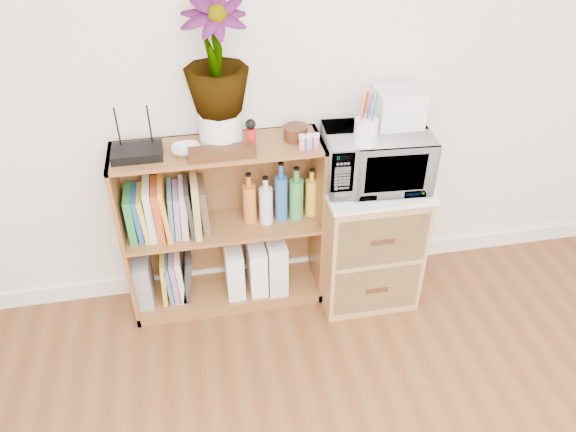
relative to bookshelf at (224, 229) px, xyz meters
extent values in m
cube|color=white|center=(0.35, 0.14, -0.42)|extent=(4.00, 0.02, 0.10)
cube|color=brown|center=(0.00, 0.00, 0.00)|extent=(1.00, 0.30, 0.95)
cube|color=#9E7542|center=(0.75, -0.08, -0.12)|extent=(0.50, 0.45, 0.70)
imported|color=white|center=(0.75, -0.08, 0.38)|extent=(0.52, 0.37, 0.28)
cylinder|color=white|center=(0.66, -0.17, 0.58)|extent=(0.11, 0.11, 0.12)
cube|color=silver|center=(0.86, -0.01, 0.61)|extent=(0.22, 0.18, 0.17)
cube|color=black|center=(-0.36, -0.02, 0.50)|extent=(0.22, 0.15, 0.04)
imported|color=silver|center=(-0.14, -0.03, 0.49)|extent=(0.13, 0.13, 0.03)
cylinder|color=silver|center=(0.03, 0.02, 0.56)|extent=(0.20, 0.20, 0.17)
imported|color=#3A702C|center=(0.03, 0.02, 0.90)|extent=(0.28, 0.28, 0.51)
cube|color=#371F0F|center=(0.02, -0.10, 0.50)|extent=(0.30, 0.08, 0.05)
cylinder|color=#A61814|center=(0.16, -0.04, 0.53)|extent=(0.04, 0.04, 0.10)
cylinder|color=#391F0F|center=(0.37, 0.01, 0.51)|extent=(0.11, 0.11, 0.07)
cube|color=pink|center=(0.42, -0.09, 0.50)|extent=(0.11, 0.04, 0.06)
cube|color=gray|center=(-0.44, 0.00, -0.27)|extent=(0.08, 0.22, 0.27)
cube|color=white|center=(0.04, -0.01, -0.26)|extent=(0.09, 0.23, 0.29)
cube|color=white|center=(0.16, -0.01, -0.26)|extent=(0.09, 0.23, 0.29)
cube|color=silver|center=(0.26, -0.01, -0.25)|extent=(0.10, 0.25, 0.31)
cube|color=#207B32|center=(-0.44, 0.00, 0.15)|extent=(0.04, 0.20, 0.25)
cube|color=#1B4DA2|center=(-0.41, 0.00, 0.14)|extent=(0.03, 0.20, 0.24)
cube|color=gold|center=(-0.38, 0.00, 0.14)|extent=(0.04, 0.20, 0.24)
cube|color=silver|center=(-0.35, 0.00, 0.17)|extent=(0.04, 0.20, 0.29)
cube|color=#AF431E|center=(-0.31, 0.00, 0.17)|extent=(0.04, 0.20, 0.28)
cube|color=orange|center=(-0.28, 0.00, 0.17)|extent=(0.04, 0.20, 0.30)
cube|color=teal|center=(-0.25, 0.00, 0.15)|extent=(0.03, 0.20, 0.25)
cube|color=#9972AB|center=(-0.22, 0.00, 0.14)|extent=(0.04, 0.20, 0.24)
cube|color=#C3B298|center=(-0.19, 0.00, 0.15)|extent=(0.04, 0.20, 0.26)
cube|color=#272727|center=(-0.16, 0.00, 0.16)|extent=(0.04, 0.20, 0.27)
cube|color=tan|center=(-0.13, 0.00, 0.18)|extent=(0.04, 0.20, 0.31)
cube|color=#4E3F2C|center=(-0.09, 0.00, 0.15)|extent=(0.04, 0.20, 0.25)
cylinder|color=#CC6826|center=(0.14, 0.00, 0.16)|extent=(0.07, 0.07, 0.27)
cylinder|color=silver|center=(0.22, 0.00, 0.15)|extent=(0.07, 0.07, 0.26)
cylinder|color=#245EA8|center=(0.30, 0.00, 0.19)|extent=(0.06, 0.06, 0.32)
cylinder|color=#349149|center=(0.38, 0.00, 0.17)|extent=(0.07, 0.07, 0.29)
cylinder|color=gold|center=(0.46, 0.00, 0.16)|extent=(0.06, 0.06, 0.26)
cylinder|color=#ACB9BF|center=(0.53, 0.00, 0.18)|extent=(0.06, 0.06, 0.32)
cube|color=gold|center=(-0.34, 0.00, -0.27)|extent=(0.04, 0.19, 0.27)
cube|color=teal|center=(-0.31, 0.00, -0.28)|extent=(0.03, 0.19, 0.24)
cube|color=#946699|center=(-0.28, 0.00, -0.27)|extent=(0.04, 0.19, 0.26)
cube|color=beige|center=(-0.25, 0.00, -0.27)|extent=(0.04, 0.19, 0.28)
cube|color=#272727|center=(-0.22, 0.00, -0.27)|extent=(0.07, 0.19, 0.27)
camera|label=1|loc=(-0.10, -2.31, 1.74)|focal=35.00mm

